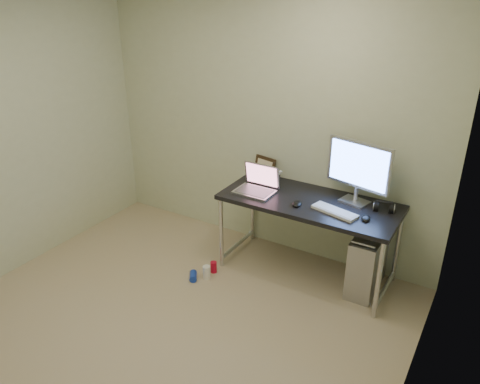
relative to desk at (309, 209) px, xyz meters
name	(u,v)px	position (x,y,z in m)	size (l,w,h in m)	color
floor	(154,338)	(-0.64, -1.41, -0.67)	(3.50, 3.50, 0.00)	tan
wall_back	(265,125)	(-0.64, 0.34, 0.58)	(3.50, 0.02, 2.50)	beige
wall_right	(415,267)	(1.11, -1.41, 0.58)	(0.02, 3.50, 2.50)	beige
desk	(309,209)	(0.00, 0.00, 0.00)	(1.55, 0.68, 0.75)	black
tower_computer	(367,262)	(0.55, 0.05, -0.40)	(0.23, 0.52, 0.57)	#B1B1B6
cable_a	(371,236)	(0.50, 0.29, -0.27)	(0.01, 0.01, 0.70)	black
cable_b	(381,241)	(0.59, 0.27, -0.29)	(0.01, 0.01, 0.72)	black
can_red	(214,267)	(-0.74, -0.43, -0.61)	(0.06, 0.06, 0.11)	red
can_white	(207,272)	(-0.74, -0.55, -0.61)	(0.07, 0.07, 0.13)	white
can_blue	(193,276)	(-0.83, -0.63, -0.64)	(0.07, 0.07, 0.12)	#193BC3
laptop	(257,185)	(-0.49, -0.06, 0.14)	(0.35, 0.29, 0.24)	silver
monitor	(358,168)	(0.35, 0.17, 0.40)	(0.57, 0.22, 0.55)	silver
keyboard	(335,211)	(0.27, -0.12, 0.09)	(0.39, 0.13, 0.02)	silver
mouse_right	(366,217)	(0.53, -0.10, 0.10)	(0.07, 0.12, 0.04)	black
mouse_left	(297,203)	(-0.06, -0.14, 0.10)	(0.08, 0.13, 0.04)	black
headphones	(384,207)	(0.60, 0.13, 0.11)	(0.18, 0.11, 0.11)	black
picture_frame	(265,166)	(-0.60, 0.29, 0.18)	(0.24, 0.03, 0.19)	black
webcam	(280,173)	(-0.41, 0.24, 0.16)	(0.04, 0.03, 0.11)	silver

